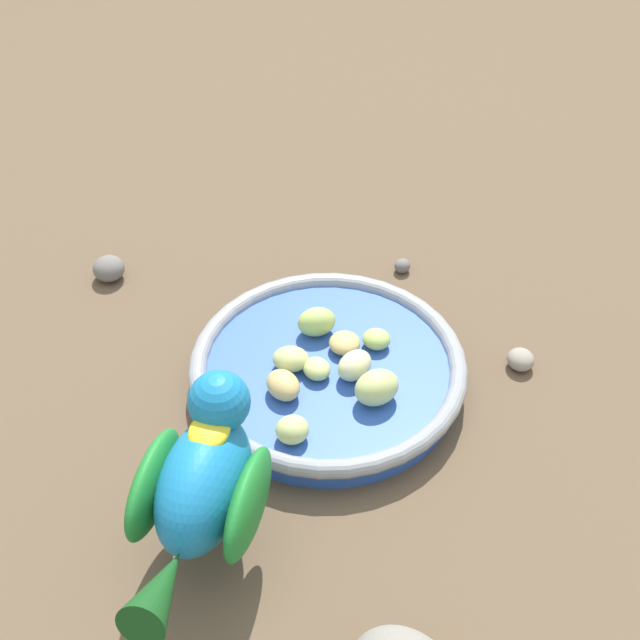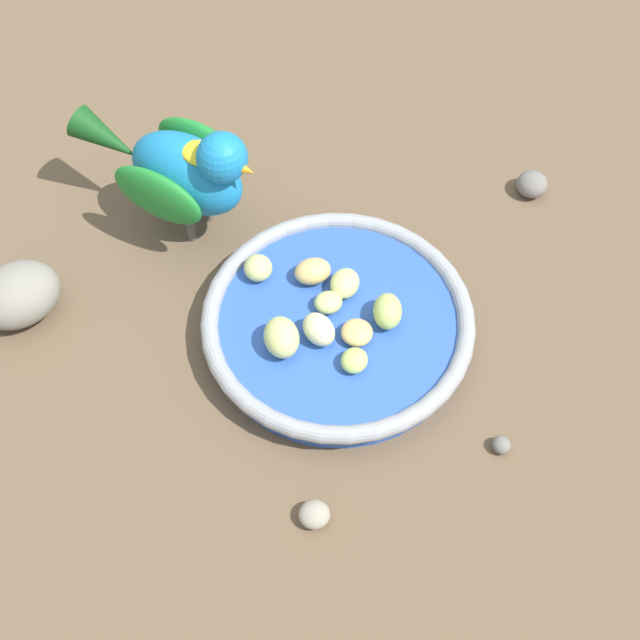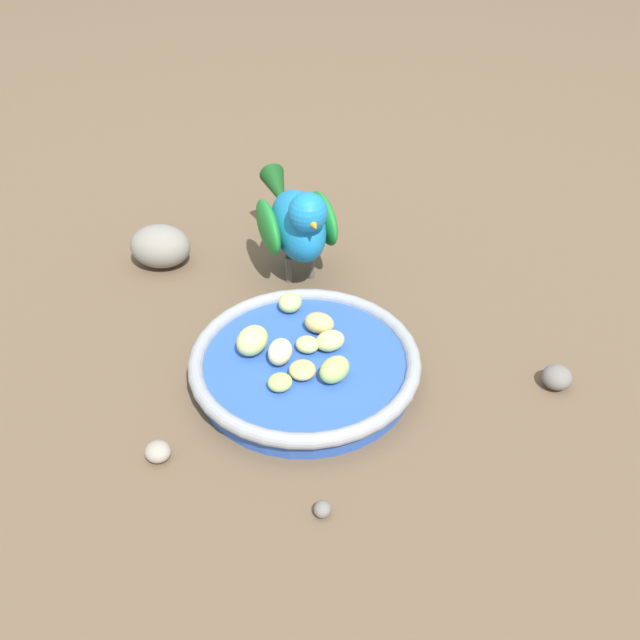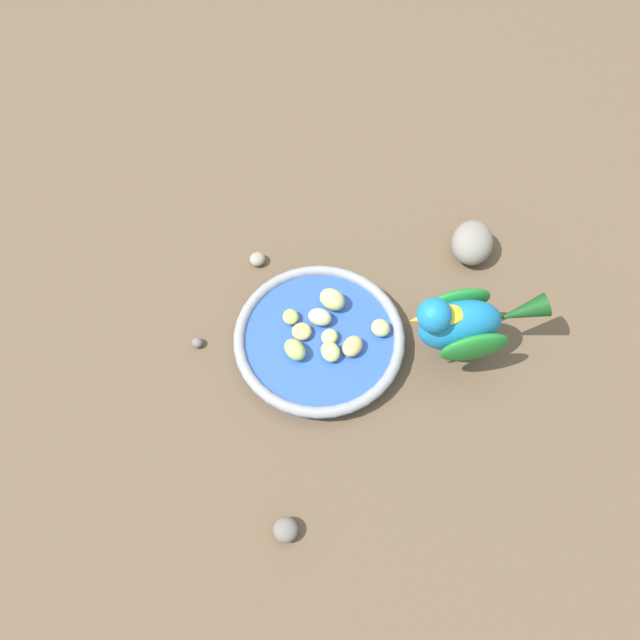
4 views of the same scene
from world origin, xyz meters
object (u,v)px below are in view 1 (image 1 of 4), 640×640
object	(u,v)px
apple_piece_6	(292,430)
apple_piece_3	(317,369)
apple_piece_2	(355,365)
apple_piece_8	(345,343)
apple_piece_7	(317,322)
apple_piece_4	(376,339)
pebble_1	(109,269)
pebble_0	(521,359)
apple_piece_0	(291,359)
feeding_bowl	(328,372)
apple_piece_1	(377,388)
parrot	(202,484)
pebble_2	(402,266)
apple_piece_5	(283,385)

from	to	relation	value
apple_piece_6	apple_piece_3	bearing A→B (deg)	101.41
apple_piece_2	apple_piece_8	size ratio (longest dim) A/B	1.21
apple_piece_6	apple_piece_8	bearing A→B (deg)	93.48
apple_piece_7	apple_piece_4	bearing A→B (deg)	8.91
apple_piece_4	pebble_1	size ratio (longest dim) A/B	0.79
apple_piece_6	pebble_0	bearing A→B (deg)	54.23
apple_piece_0	apple_piece_6	distance (m)	0.08
apple_piece_4	apple_piece_7	xyz separation A→B (m)	(-0.06, -0.01, 0.01)
apple_piece_3	pebble_0	distance (m)	0.19
apple_piece_6	pebble_1	bearing A→B (deg)	155.97
apple_piece_7	apple_piece_8	size ratio (longest dim) A/B	1.25
feeding_bowl	apple_piece_1	distance (m)	0.06
apple_piece_2	apple_piece_4	bearing A→B (deg)	87.40
apple_piece_3	pebble_1	distance (m)	0.26
apple_piece_3	parrot	distance (m)	0.18
apple_piece_6	apple_piece_2	bearing A→B (deg)	80.34
pebble_0	pebble_2	size ratio (longest dim) A/B	1.54
apple_piece_8	pebble_0	bearing A→B (deg)	28.03
apple_piece_4	feeding_bowl	bearing A→B (deg)	-123.36
apple_piece_4	pebble_2	size ratio (longest dim) A/B	1.51
apple_piece_4	apple_piece_5	distance (m)	0.10
apple_piece_3	feeding_bowl	bearing A→B (deg)	75.70
apple_piece_3	apple_piece_6	distance (m)	0.07
apple_piece_2	pebble_2	bearing A→B (deg)	99.28
pebble_2	pebble_1	bearing A→B (deg)	-151.28
pebble_0	apple_piece_3	bearing A→B (deg)	-142.42
apple_piece_0	apple_piece_1	bearing A→B (deg)	-1.05
pebble_1	pebble_2	size ratio (longest dim) A/B	1.90
feeding_bowl	apple_piece_0	world-z (taller)	apple_piece_0
apple_piece_4	apple_piece_3	bearing A→B (deg)	-118.97
apple_piece_5	parrot	bearing A→B (deg)	-84.18
apple_piece_2	apple_piece_6	xyz separation A→B (m)	(-0.01, -0.09, -0.00)
apple_piece_0	apple_piece_7	distance (m)	0.05
apple_piece_3	pebble_0	xyz separation A→B (m)	(0.15, 0.11, -0.02)
apple_piece_4	apple_piece_7	world-z (taller)	apple_piece_7
apple_piece_5	apple_piece_6	world-z (taller)	same
feeding_bowl	apple_piece_5	world-z (taller)	apple_piece_5
feeding_bowl	parrot	distance (m)	0.20
apple_piece_2	pebble_2	xyz separation A→B (m)	(-0.03, 0.18, -0.03)
apple_piece_8	parrot	size ratio (longest dim) A/B	0.14
pebble_2	apple_piece_5	bearing A→B (deg)	-94.03
apple_piece_1	parrot	world-z (taller)	parrot
apple_piece_6	pebble_0	distance (m)	0.23
apple_piece_0	apple_piece_7	xyz separation A→B (m)	(0.00, 0.05, 0.00)
feeding_bowl	apple_piece_0	size ratio (longest dim) A/B	7.67
feeding_bowl	pebble_2	distance (m)	0.18
apple_piece_3	pebble_0	world-z (taller)	apple_piece_3
apple_piece_4	apple_piece_6	world-z (taller)	apple_piece_6
feeding_bowl	apple_piece_5	distance (m)	0.05
apple_piece_1	pebble_1	size ratio (longest dim) A/B	1.24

